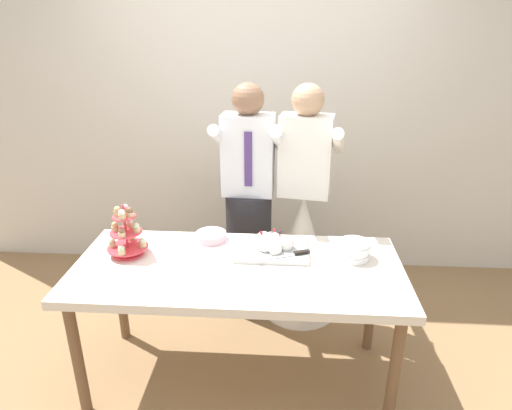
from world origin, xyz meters
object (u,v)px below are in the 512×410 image
object	(u,v)px
round_cake	(211,237)
person_groom	(249,216)
cupcake_stand	(126,235)
person_bride	(302,239)
dessert_table	(238,277)
plate_stack	(354,250)
main_cake_tray	(272,245)

from	to	relation	value
round_cake	person_groom	world-z (taller)	person_groom
round_cake	person_groom	xyz separation A→B (m)	(0.19, 0.46, -0.05)
cupcake_stand	person_bride	size ratio (longest dim) A/B	0.18
cupcake_stand	person_bride	bearing A→B (deg)	32.40
dessert_table	person_bride	size ratio (longest dim) A/B	1.08
round_cake	person_groom	distance (m)	0.50
dessert_table	person_bride	world-z (taller)	person_bride
plate_stack	person_bride	world-z (taller)	person_bride
dessert_table	person_bride	bearing A→B (deg)	62.75
cupcake_stand	plate_stack	world-z (taller)	cupcake_stand
dessert_table	round_cake	distance (m)	0.35
cupcake_stand	round_cake	bearing A→B (deg)	23.01
cupcake_stand	person_groom	size ratio (longest dim) A/B	0.18
dessert_table	cupcake_stand	world-z (taller)	cupcake_stand
main_cake_tray	person_bride	size ratio (longest dim) A/B	0.26
main_cake_tray	dessert_table	bearing A→B (deg)	-136.72
person_groom	person_bride	xyz separation A→B (m)	(0.38, -0.00, -0.16)
cupcake_stand	plate_stack	xyz separation A→B (m)	(1.28, 0.04, -0.07)
person_bride	plate_stack	bearing A→B (deg)	-66.55
plate_stack	person_groom	size ratio (longest dim) A/B	0.11
plate_stack	person_bride	distance (m)	0.70
round_cake	main_cake_tray	bearing A→B (deg)	-15.90
dessert_table	plate_stack	bearing A→B (deg)	11.43
plate_stack	person_groom	bearing A→B (deg)	136.51
plate_stack	person_bride	xyz separation A→B (m)	(-0.26, 0.61, -0.24)
cupcake_stand	person_groom	world-z (taller)	person_groom
cupcake_stand	plate_stack	size ratio (longest dim) A/B	1.64
main_cake_tray	plate_stack	xyz separation A→B (m)	(0.46, -0.04, 0.01)
person_groom	main_cake_tray	bearing A→B (deg)	-72.11
cupcake_stand	main_cake_tray	size ratio (longest dim) A/B	0.72
dessert_table	main_cake_tray	size ratio (longest dim) A/B	4.22
person_groom	person_bride	world-z (taller)	same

